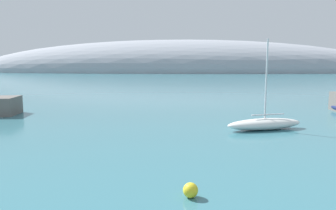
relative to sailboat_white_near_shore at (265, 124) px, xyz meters
The scene contains 3 objects.
distant_ridge 191.77m from the sailboat_white_near_shore, 93.59° to the left, with size 285.69×74.28×43.32m, color #999EA8.
sailboat_white_near_shore is the anchor object (origin of this frame).
mooring_buoy_yellow 17.08m from the sailboat_white_near_shore, 114.26° to the right, with size 0.70×0.70×0.70m, color yellow.
Camera 1 is at (3.50, -2.47, 6.13)m, focal length 34.45 mm.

